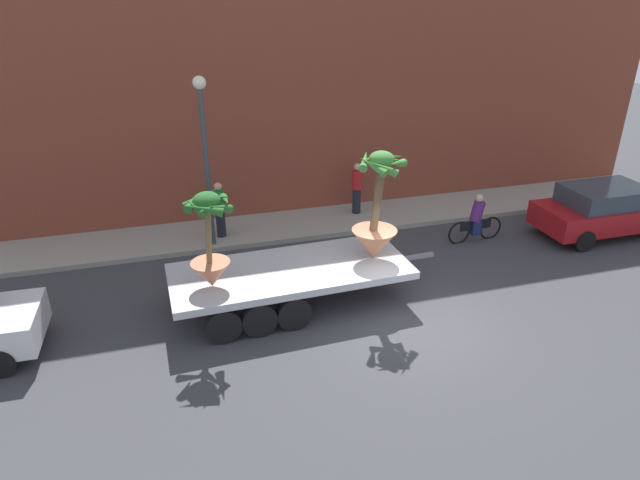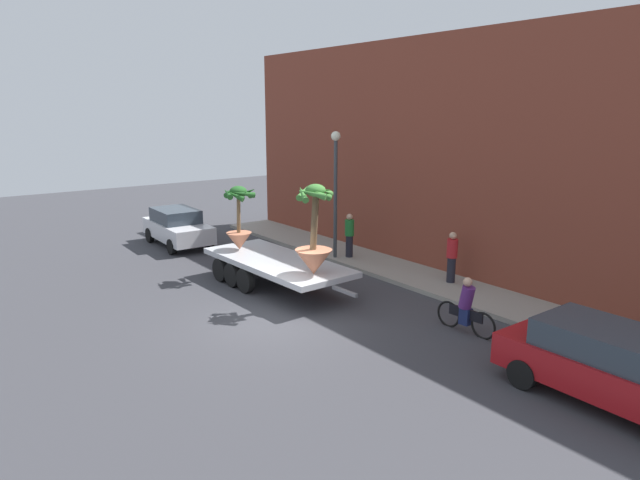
# 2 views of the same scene
# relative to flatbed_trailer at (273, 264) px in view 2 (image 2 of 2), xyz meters

# --- Properties ---
(ground_plane) EXTENTS (60.00, 60.00, 0.00)m
(ground_plane) POSITION_rel_flatbed_trailer_xyz_m (2.74, -1.66, -0.76)
(ground_plane) COLOR #38383D
(sidewalk) EXTENTS (24.00, 2.20, 0.15)m
(sidewalk) POSITION_rel_flatbed_trailer_xyz_m (2.74, 4.44, -0.69)
(sidewalk) COLOR gray
(sidewalk) RESTS_ON ground
(building_facade) EXTENTS (24.00, 1.20, 8.29)m
(building_facade) POSITION_rel_flatbed_trailer_xyz_m (2.74, 6.14, 3.38)
(building_facade) COLOR brown
(building_facade) RESTS_ON ground
(flatbed_trailer) EXTENTS (6.75, 2.54, 0.98)m
(flatbed_trailer) POSITION_rel_flatbed_trailer_xyz_m (0.00, 0.00, 0.00)
(flatbed_trailer) COLOR #B7BABF
(flatbed_trailer) RESTS_ON ground
(potted_palm_rear) EXTENTS (1.08, 1.16, 2.24)m
(potted_palm_rear) POSITION_rel_flatbed_trailer_xyz_m (-1.60, -0.33, 1.24)
(potted_palm_rear) COLOR #C17251
(potted_palm_rear) RESTS_ON flatbed_trailer
(potted_palm_middle) EXTENTS (1.27, 1.20, 2.72)m
(potted_palm_middle) POSITION_rel_flatbed_trailer_xyz_m (2.39, -0.04, 1.18)
(potted_palm_middle) COLOR #C17251
(potted_palm_middle) RESTS_ON flatbed_trailer
(cyclist) EXTENTS (1.84, 0.36, 1.54)m
(cyclist) POSITION_rel_flatbed_trailer_xyz_m (6.45, 1.94, -0.09)
(cyclist) COLOR black
(cyclist) RESTS_ON ground
(parked_car) EXTENTS (4.41, 1.90, 1.58)m
(parked_car) POSITION_rel_flatbed_trailer_xyz_m (10.53, 1.28, 0.07)
(parked_car) COLOR maroon
(parked_car) RESTS_ON ground
(trailing_car) EXTENTS (4.12, 1.93, 1.58)m
(trailing_car) POSITION_rel_flatbed_trailer_xyz_m (-7.34, -0.21, 0.06)
(trailing_car) COLOR silver
(trailing_car) RESTS_ON ground
(pedestrian_near_gate) EXTENTS (0.36, 0.36, 1.71)m
(pedestrian_near_gate) POSITION_rel_flatbed_trailer_xyz_m (-0.93, 4.11, 0.28)
(pedestrian_near_gate) COLOR black
(pedestrian_near_gate) RESTS_ON sidewalk
(pedestrian_far_left) EXTENTS (0.36, 0.36, 1.71)m
(pedestrian_far_left) POSITION_rel_flatbed_trailer_xyz_m (3.62, 4.71, 0.28)
(pedestrian_far_left) COLOR black
(pedestrian_far_left) RESTS_ON sidewalk
(street_lamp) EXTENTS (0.36, 0.36, 4.83)m
(street_lamp) POSITION_rel_flatbed_trailer_xyz_m (-1.23, 3.64, 2.47)
(street_lamp) COLOR #383D42
(street_lamp) RESTS_ON sidewalk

